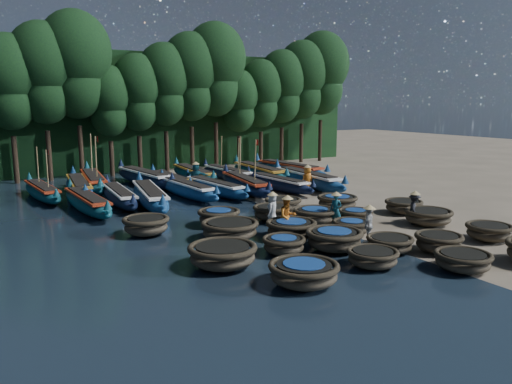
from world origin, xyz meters
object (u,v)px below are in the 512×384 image
coracle_19 (404,206)px  long_boat_10 (79,187)px  coracle_13 (352,226)px  coracle_14 (428,216)px  fisherman_1 (336,208)px  coracle_16 (291,228)px  long_boat_15 (228,174)px  coracle_17 (315,215)px  coracle_23 (283,204)px  coracle_11 (284,244)px  fisherman_2 (287,215)px  long_boat_7 (278,183)px  long_boat_3 (150,196)px  long_boat_4 (187,189)px  long_boat_13 (170,180)px  long_boat_5 (215,187)px  fisherman_4 (369,224)px  coracle_3 (463,260)px  coracle_10 (223,255)px  coracle_7 (390,243)px  coracle_18 (355,215)px  long_boat_14 (193,174)px  coracle_15 (230,229)px  coracle_21 (219,217)px  long_boat_9 (42,191)px  coracle_12 (334,239)px  coracle_9 (489,231)px  long_boat_16 (259,172)px  coracle_5 (304,273)px  long_boat_8 (307,179)px  fisherman_3 (414,208)px  long_boat_12 (144,177)px  long_boat_11 (93,181)px  fisherman_0 (272,208)px  long_boat_6 (245,184)px  long_boat_1 (87,202)px  coracle_22 (272,212)px  coracle_20 (146,225)px  fisherman_5 (196,175)px

coracle_19 → long_boat_10: 19.81m
coracle_13 → long_boat_10: 18.18m
coracle_14 → fisherman_1: bearing=152.7°
coracle_14 → coracle_16: (-7.13, 1.32, 0.03)m
coracle_13 → long_boat_15: size_ratio=0.25×
coracle_17 → coracle_23: size_ratio=1.20×
coracle_11 → fisherman_2: size_ratio=0.90×
coracle_11 → long_boat_7: size_ratio=0.23×
long_boat_3 → fisherman_1: (6.12, -9.07, 0.33)m
long_boat_4 → long_boat_13: bearing=80.0°
long_boat_5 → fisherman_4: bearing=-92.3°
coracle_3 → coracle_10: (-7.15, 4.62, 0.10)m
coracle_7 → coracle_18: coracle_18 is taller
coracle_23 → long_boat_14: long_boat_14 is taller
coracle_15 → coracle_21: (0.69, 2.48, -0.02)m
long_boat_10 → long_boat_13: size_ratio=1.13×
coracle_7 → long_boat_9: bearing=119.0°
long_boat_10 → coracle_12: bearing=-64.2°
coracle_9 → long_boat_10: size_ratio=0.24×
long_boat_9 → long_boat_16: (15.34, -0.08, 0.09)m
long_boat_10 → long_boat_14: (8.46, 1.39, 0.00)m
coracle_9 → coracle_14: (-0.01, 3.24, 0.01)m
fisherman_2 → long_boat_14: bearing=90.9°
coracle_5 → coracle_9: (9.97, 0.28, -0.02)m
coracle_15 → fisherman_4: size_ratio=1.63×
coracle_7 → long_boat_8: 15.07m
long_boat_4 → fisherman_3: fisherman_3 is taller
long_boat_12 → fisherman_1: bearing=-82.4°
coracle_10 → long_boat_16: (11.56, 16.81, 0.11)m
long_boat_3 → coracle_18: bearing=-41.6°
long_boat_11 → long_boat_15: 9.75m
coracle_21 → long_boat_16: bearing=51.5°
coracle_12 → fisherman_4: 1.93m
fisherman_0 → fisherman_3: size_ratio=1.00×
fisherman_0 → coracle_18: bearing=115.4°
long_boat_11 → long_boat_15: long_boat_11 is taller
coracle_18 → long_boat_6: bearing=93.6°
long_boat_1 → fisherman_4: bearing=-57.1°
long_boat_4 → long_boat_8: (8.52, -1.03, 0.07)m
coracle_9 → coracle_22: bearing=127.7°
coracle_14 → coracle_23: size_ratio=1.33×
long_boat_8 → coracle_7: bearing=-110.2°
coracle_18 → long_boat_9: 18.87m
coracle_19 → coracle_20: coracle_20 is taller
long_boat_7 → long_boat_16: 4.85m
coracle_12 → long_boat_6: size_ratio=0.31×
long_boat_9 → long_boat_16: size_ratio=0.84×
coracle_9 → fisherman_5: fisherman_5 is taller
long_boat_14 → long_boat_16: size_ratio=0.95×
coracle_20 → coracle_22: bearing=-4.6°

